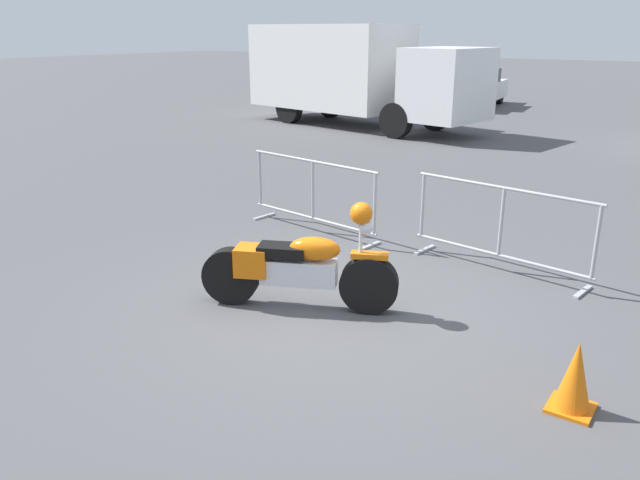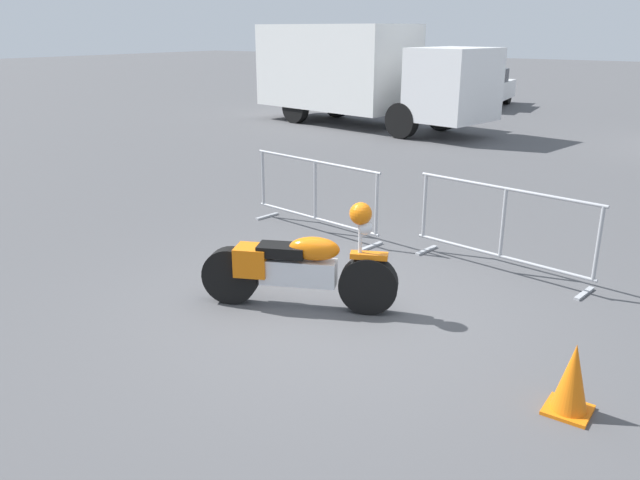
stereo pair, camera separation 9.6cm
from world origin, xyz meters
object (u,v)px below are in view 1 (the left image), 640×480
crowd_barrier_far (501,228)px  box_truck (351,71)px  traffic_cone (575,377)px  crowd_barrier_near (313,195)px  parked_car_white (474,88)px  parked_car_yellow (357,80)px  pedestrian (406,93)px  parked_car_blue (408,84)px  motorcycle (299,267)px

crowd_barrier_far → box_truck: bearing=130.2°
box_truck → traffic_cone: 15.38m
crowd_barrier_near → box_truck: (-5.18, 9.44, 1.08)m
box_truck → traffic_cone: size_ratio=13.50×
crowd_barrier_near → crowd_barrier_far: same height
crowd_barrier_near → traffic_cone: bearing=-31.2°
crowd_barrier_far → parked_car_white: bearing=112.2°
box_truck → parked_car_yellow: 8.05m
crowd_barrier_far → box_truck: (-7.97, 9.44, 1.08)m
pedestrian → parked_car_blue: bearing=143.6°
crowd_barrier_near → parked_car_blue: size_ratio=0.53×
parked_car_yellow → parked_car_white: bearing=-97.8°
parked_car_yellow → traffic_cone: size_ratio=7.75×
box_truck → parked_car_blue: size_ratio=1.79×
parked_car_blue → motorcycle: bearing=-163.5°
parked_car_yellow → pedestrian: bearing=-143.9°
box_truck → parked_car_yellow: size_ratio=1.74×
crowd_barrier_near → crowd_barrier_far: 2.79m
pedestrian → crowd_barrier_far: bearing=-30.3°
motorcycle → crowd_barrier_near: bearing=96.9°
crowd_barrier_far → crowd_barrier_near: bearing=180.0°
parked_car_blue → traffic_cone: 21.47m
motorcycle → parked_car_yellow: parked_car_yellow is taller
crowd_barrier_far → traffic_cone: size_ratio=3.97×
box_truck → parked_car_yellow: box_truck is taller
crowd_barrier_far → pedestrian: size_ratio=1.39×
crowd_barrier_near → parked_car_white: size_ratio=0.54×
parked_car_yellow → motorcycle: bearing=-157.5°
traffic_cone → crowd_barrier_far: bearing=120.1°
traffic_cone → parked_car_blue: bearing=120.2°
box_truck → crowd_barrier_near: bearing=-51.8°
pedestrian → crowd_barrier_near: bearing=-42.0°
motorcycle → pedestrian: (-5.46, 13.20, 0.46)m
parked_car_white → pedestrian: size_ratio=2.55×
box_truck → pedestrian: (1.11, 1.50, -0.72)m
crowd_barrier_near → parked_car_yellow: bearing=119.2°
motorcycle → box_truck: (-6.57, 11.70, 1.18)m
parked_car_white → parked_car_blue: bearing=90.6°
motorcycle → parked_car_white: (-5.26, 18.56, 0.25)m
crowd_barrier_near → box_truck: size_ratio=0.29×
parked_car_white → box_truck: bearing=162.2°
parked_car_blue → pedestrian: (2.44, -5.01, 0.19)m
crowd_barrier_far → traffic_cone: bearing=-59.9°
box_truck → traffic_cone: bearing=-42.3°
parked_car_white → crowd_barrier_near: bearing=-173.7°
crowd_barrier_near → parked_car_yellow: (-9.15, 16.38, 0.20)m
crowd_barrier_near → pedestrian: (-4.07, 10.94, 0.36)m
crowd_barrier_far → parked_car_blue: parked_car_blue is taller
box_truck → pedestrian: 2.00m
parked_car_blue → pedestrian: size_ratio=2.63×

